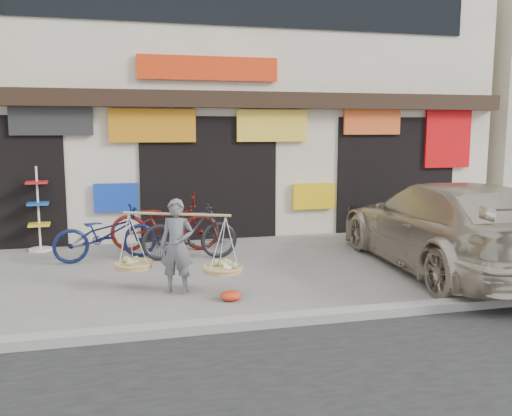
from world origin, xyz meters
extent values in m
plane|color=gray|center=(0.00, 0.00, 0.00)|extent=(70.00, 70.00, 0.00)
cube|color=gray|center=(0.00, -2.00, 0.06)|extent=(70.00, 0.25, 0.12)
cube|color=beige|center=(0.00, 6.50, 3.50)|extent=(14.00, 6.00, 7.00)
cube|color=black|center=(0.00, 3.35, 3.05)|extent=(14.00, 0.35, 0.35)
cube|color=black|center=(0.00, 3.75, 1.35)|extent=(3.00, 0.60, 2.70)
cube|color=black|center=(4.50, 3.75, 1.35)|extent=(3.00, 0.60, 2.70)
cube|color=#292929|center=(-3.20, 3.42, 2.60)|extent=(1.60, 0.08, 0.60)
cube|color=orange|center=(-1.20, 3.42, 2.50)|extent=(1.80, 0.08, 0.70)
cube|color=yellow|center=(1.40, 3.42, 2.50)|extent=(1.60, 0.08, 0.70)
cube|color=orange|center=(3.80, 3.42, 2.60)|extent=(1.40, 0.08, 0.60)
cube|color=red|center=(5.80, 3.42, 2.20)|extent=(1.20, 0.08, 1.40)
cube|color=#163DB4|center=(-2.00, 3.42, 1.00)|extent=(0.90, 0.08, 0.60)
cube|color=yellow|center=(2.40, 3.42, 0.90)|extent=(1.00, 0.08, 0.60)
cube|color=#F2370F|center=(0.00, 3.42, 3.70)|extent=(3.00, 0.08, 0.50)
imported|color=slate|center=(-1.10, -0.33, 0.71)|extent=(0.61, 0.52, 1.41)
cylinder|color=tan|center=(-1.10, -0.33, 1.19)|extent=(1.53, 0.70, 0.04)
cylinder|color=tan|center=(-1.74, -0.05, 0.38)|extent=(0.56, 0.56, 0.07)
ellipsoid|color=#A5BF66|center=(-1.74, -0.05, 0.44)|extent=(0.39, 0.39, 0.10)
cylinder|color=tan|center=(-0.47, -0.61, 0.38)|extent=(0.56, 0.56, 0.07)
ellipsoid|color=#A5BF66|center=(-0.47, -0.61, 0.44)|extent=(0.39, 0.39, 0.10)
imported|color=#10173D|center=(-2.19, 2.02, 0.50)|extent=(1.99, 1.02, 1.00)
imported|color=black|center=(-0.67, 1.70, 0.54)|extent=(1.81, 0.56, 1.08)
imported|color=#611410|center=(-1.06, 2.58, 0.57)|extent=(2.26, 1.12, 1.14)
imported|color=#BDB098|center=(3.56, -0.11, 0.77)|extent=(2.49, 5.45, 1.55)
cube|color=black|center=(3.71, 2.42, 0.55)|extent=(1.70, 0.20, 0.45)
cube|color=silver|center=(3.71, 2.48, 0.45)|extent=(0.45, 0.05, 0.12)
cylinder|color=silver|center=(-3.51, 3.18, 0.02)|extent=(0.47, 0.47, 0.04)
cylinder|color=silver|center=(-3.51, 3.18, 0.85)|extent=(0.04, 0.04, 1.70)
cube|color=yellow|center=(-3.51, 3.18, 0.53)|extent=(0.43, 0.43, 0.04)
cube|color=#194CB2|center=(-3.51, 3.18, 0.96)|extent=(0.43, 0.43, 0.04)
cube|color=red|center=(-3.51, 3.18, 1.38)|extent=(0.43, 0.43, 0.04)
ellipsoid|color=red|center=(-0.40, -0.91, 0.07)|extent=(0.31, 0.25, 0.14)
camera|label=1|loc=(-1.85, -8.24, 2.43)|focal=38.00mm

